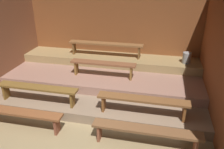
{
  "coord_description": "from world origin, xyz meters",
  "views": [
    {
      "loc": [
        1.52,
        -2.96,
        3.18
      ],
      "look_at": [
        0.29,
        2.62,
        0.56
      ],
      "focal_mm": 36.28,
      "sensor_mm": 36.0,
      "label": 1
    }
  ],
  "objects": [
    {
      "name": "wall_right",
      "position": [
        2.78,
        2.05,
        1.35
      ],
      "size": [
        0.06,
        4.89,
        2.7
      ],
      "primitive_type": "cube",
      "color": "brown",
      "rests_on": "ground"
    },
    {
      "name": "platform_upper",
      "position": [
        0.0,
        3.63,
        0.59
      ],
      "size": [
        5.51,
        0.92,
        0.24
      ],
      "primitive_type": "cube",
      "color": "#977C4F",
      "rests_on": "platform_middle"
    },
    {
      "name": "bench_middle_center",
      "position": [
        0.04,
        2.62,
        0.82
      ],
      "size": [
        1.81,
        0.27,
        0.43
      ],
      "color": "brown",
      "rests_on": "platform_middle"
    },
    {
      "name": "ground",
      "position": [
        0.0,
        2.05,
        -0.04
      ],
      "size": [
        6.31,
        4.89,
        0.08
      ],
      "primitive_type": "cube",
      "color": "#8E7954"
    },
    {
      "name": "pail_upper",
      "position": [
        2.31,
        3.55,
        0.87
      ],
      "size": [
        0.25,
        0.25,
        0.32
      ],
      "primitive_type": "cylinder",
      "color": "gray",
      "rests_on": "platform_upper"
    },
    {
      "name": "bench_lower_left",
      "position": [
        -1.27,
        1.33,
        0.59
      ],
      "size": [
        2.01,
        0.27,
        0.43
      ],
      "color": "brown",
      "rests_on": "platform_lower"
    },
    {
      "name": "platform_lower",
      "position": [
        0.0,
        2.56,
        0.12
      ],
      "size": [
        5.51,
        3.07,
        0.24
      ],
      "primitive_type": "cube",
      "color": "#866F59",
      "rests_on": "ground"
    },
    {
      "name": "bench_floor_left",
      "position": [
        -1.41,
        0.61,
        0.35
      ],
      "size": [
        2.12,
        0.27,
        0.43
      ],
      "color": "brown",
      "rests_on": "ground"
    },
    {
      "name": "wall_back",
      "position": [
        0.0,
        4.12,
        1.35
      ],
      "size": [
        6.31,
        0.06,
        2.7
      ],
      "primitive_type": "cube",
      "color": "brown",
      "rests_on": "ground"
    },
    {
      "name": "bench_upper_center",
      "position": [
        -0.14,
        3.63,
        1.07
      ],
      "size": [
        2.34,
        0.27,
        0.43
      ],
      "color": "brown",
      "rests_on": "platform_upper"
    },
    {
      "name": "platform_middle",
      "position": [
        0.0,
        3.0,
        0.36
      ],
      "size": [
        5.51,
        2.19,
        0.24
      ],
      "primitive_type": "cube",
      "color": "#986E5D",
      "rests_on": "platform_lower"
    },
    {
      "name": "bench_floor_right",
      "position": [
        1.41,
        0.61,
        0.35
      ],
      "size": [
        2.12,
        0.27,
        0.43
      ],
      "color": "brown",
      "rests_on": "ground"
    },
    {
      "name": "bench_lower_right",
      "position": [
        1.27,
        1.33,
        0.59
      ],
      "size": [
        2.01,
        0.27,
        0.43
      ],
      "color": "brown",
      "rests_on": "platform_lower"
    }
  ]
}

